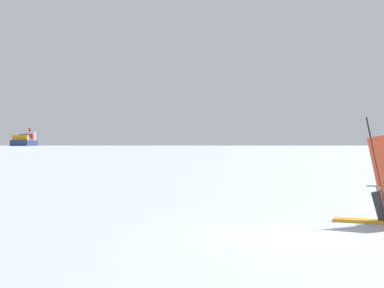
% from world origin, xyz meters
% --- Properties ---
extents(ground_plane, '(4000.00, 4000.00, 0.00)m').
position_xyz_m(ground_plane, '(0.00, 0.00, 0.00)').
color(ground_plane, '#9EA8B2').
extents(cargo_ship, '(45.89, 153.31, 29.89)m').
position_xyz_m(cargo_ship, '(-242.57, 840.75, 7.28)').
color(cargo_ship, navy).
rests_on(cargo_ship, ground_plane).
extents(distant_headland, '(751.24, 256.52, 39.52)m').
position_xyz_m(distant_headland, '(227.67, 1562.99, 19.76)').
color(distant_headland, '#756B56').
rests_on(distant_headland, ground_plane).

